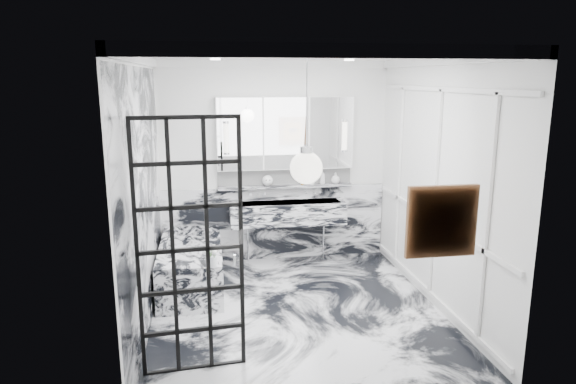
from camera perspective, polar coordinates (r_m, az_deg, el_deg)
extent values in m
plane|color=silver|center=(5.94, 0.88, -13.04)|extent=(3.60, 3.60, 0.00)
plane|color=white|center=(5.36, 0.99, 15.04)|extent=(3.60, 3.60, 0.00)
plane|color=white|center=(7.23, -1.54, 3.28)|extent=(3.60, 0.00, 3.60)
plane|color=white|center=(3.79, 5.68, -5.50)|extent=(3.60, 0.00, 3.60)
plane|color=white|center=(5.45, -15.88, -0.31)|extent=(0.00, 3.60, 3.60)
plane|color=white|center=(5.97, 16.24, 0.77)|extent=(0.00, 3.60, 3.60)
cube|color=silver|center=(7.40, -1.48, -3.45)|extent=(3.18, 0.05, 1.05)
cube|color=silver|center=(5.46, -15.69, -0.92)|extent=(0.02, 3.56, 2.68)
cube|color=white|center=(5.98, 16.01, -0.17)|extent=(0.03, 3.40, 2.30)
imported|color=#8C5919|center=(7.30, 3.86, 1.67)|extent=(0.09, 0.09, 0.20)
imported|color=#4C4C51|center=(7.27, 2.57, 1.50)|extent=(0.09, 0.09, 0.17)
imported|color=silver|center=(7.35, 5.29, 1.56)|extent=(0.14, 0.14, 0.16)
sphere|color=white|center=(7.17, -2.30, 1.29)|extent=(0.15, 0.15, 0.15)
cylinder|color=#8C5919|center=(7.25, 1.59, 1.21)|extent=(0.04, 0.04, 0.10)
cylinder|color=silver|center=(5.70, -8.32, -7.68)|extent=(0.08, 0.08, 0.12)
cube|color=#B37F12|center=(4.07, 16.71, -3.14)|extent=(0.46, 0.04, 0.46)
sphere|color=white|center=(4.14, 2.04, 2.70)|extent=(0.26, 0.26, 0.26)
cube|color=silver|center=(7.16, -0.06, -2.31)|extent=(1.60, 0.45, 0.30)
cube|color=silver|center=(7.24, -0.27, 0.63)|extent=(1.90, 0.14, 0.04)
cube|color=white|center=(7.27, -0.34, 1.77)|extent=(1.90, 0.03, 0.23)
cube|color=white|center=(7.12, -0.28, 6.55)|extent=(1.90, 0.16, 1.00)
cylinder|color=white|center=(6.96, -6.88, 5.98)|extent=(0.07, 0.07, 0.40)
cylinder|color=white|center=(7.21, 6.33, 6.22)|extent=(0.07, 0.07, 0.40)
cube|color=silver|center=(6.59, -10.70, -8.02)|extent=(0.75, 1.65, 0.55)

